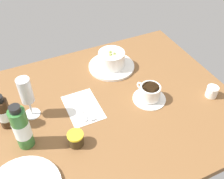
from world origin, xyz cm
name	(u,v)px	position (x,y,z in cm)	size (l,w,h in cm)	color
ground_plane	(101,110)	(0.00, 0.00, -1.50)	(110.00, 84.00, 3.00)	brown
porridge_bowl	(112,61)	(-14.99, -22.40, 3.84)	(21.65, 21.65, 9.24)	white
cutlery_setting	(83,108)	(6.72, -2.97, 0.25)	(13.14, 18.83, 0.90)	white
coffee_cup	(150,93)	(-20.06, 3.77, 3.18)	(13.79, 13.79, 6.87)	white
creamer_jug	(212,92)	(-44.66, 13.18, 2.46)	(5.31, 5.41, 5.36)	white
wine_glass	(26,93)	(26.00, -8.45, 11.62)	(6.34, 6.34, 17.82)	white
jam_jar	(76,139)	(14.96, 12.28, 2.65)	(5.75, 5.75, 5.22)	#392C17
sauce_bottle_green	(22,128)	(30.87, 4.88, 8.65)	(5.76, 5.76, 18.83)	#337233
sauce_bottle_brown	(4,113)	(35.38, -6.95, 6.54)	(5.08, 5.08, 14.67)	#382314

